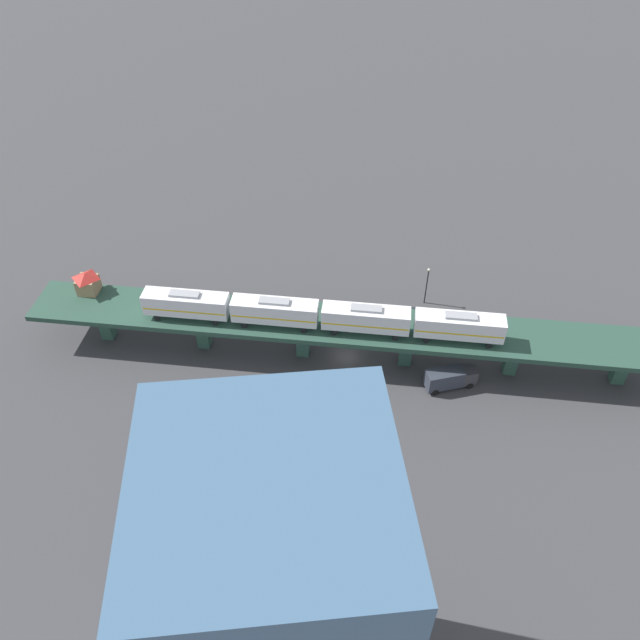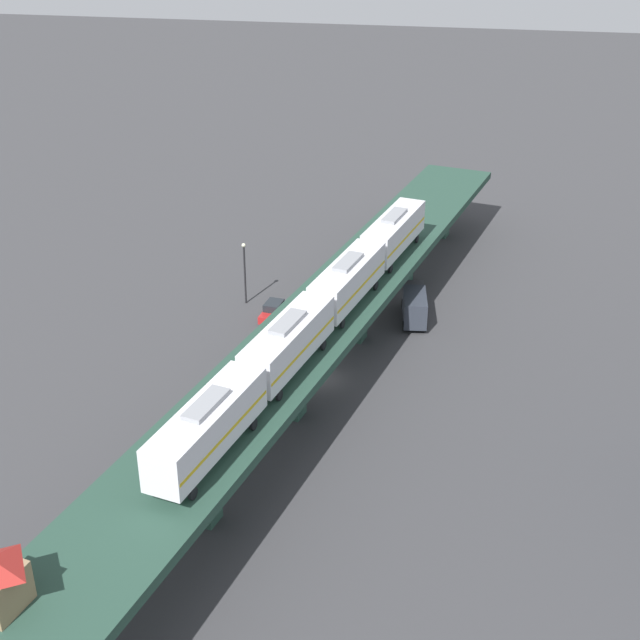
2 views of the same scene
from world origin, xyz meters
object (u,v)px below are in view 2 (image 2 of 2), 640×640
at_px(street_car_white, 234,391).
at_px(street_lamp, 245,268).
at_px(subway_train, 320,309).
at_px(street_car_red, 274,311).
at_px(street_car_green, 255,357).
at_px(delivery_truck, 414,304).

xyz_separation_m(street_car_white, street_lamp, (4.07, -19.15, 3.17)).
bearing_deg(subway_train, street_car_red, -62.73).
xyz_separation_m(street_car_green, street_lamp, (4.29, -12.88, 3.17)).
relative_size(subway_train, street_car_white, 10.60).
bearing_deg(street_car_white, street_car_green, -92.05).
relative_size(subway_train, delivery_truck, 6.62).
bearing_deg(street_car_green, street_lamp, -71.58).
bearing_deg(street_lamp, street_car_white, 101.99).
bearing_deg(street_car_green, street_car_white, 87.95).
height_order(subway_train, street_car_white, subway_train).
height_order(subway_train, delivery_truck, subway_train).
distance_m(street_car_red, street_car_green, 9.73).
distance_m(street_car_white, street_car_green, 6.27).
bearing_deg(street_car_green, delivery_truck, -138.46).
xyz_separation_m(street_car_white, street_car_green, (-0.22, -6.27, 0.00)).
distance_m(street_car_green, delivery_truck, 18.56).
height_order(street_car_red, street_car_green, same).
bearing_deg(delivery_truck, subway_train, 69.43).
relative_size(subway_train, street_lamp, 7.09).
xyz_separation_m(street_car_white, street_car_red, (0.24, -15.99, 0.00)).
bearing_deg(street_car_green, street_car_red, -87.24).
height_order(street_car_red, street_lamp, street_lamp).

